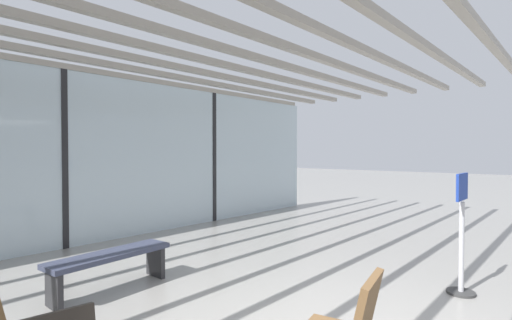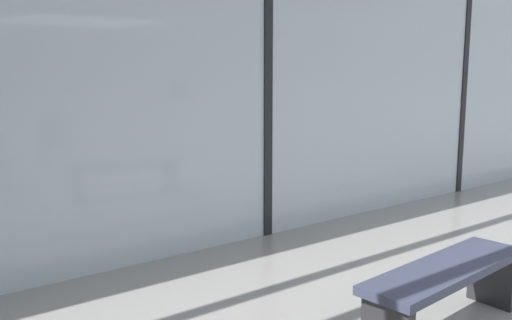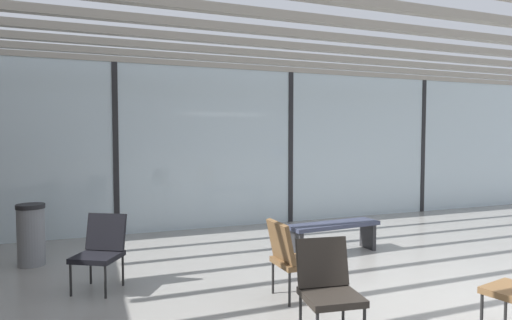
% 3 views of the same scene
% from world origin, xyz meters
% --- Properties ---
extents(glass_curtain_wall, '(14.00, 0.08, 3.14)m').
position_xyz_m(glass_curtain_wall, '(0.00, 5.20, 1.57)').
color(glass_curtain_wall, silver).
rests_on(glass_curtain_wall, ground).
extents(window_mullion_1, '(0.10, 0.12, 3.14)m').
position_xyz_m(window_mullion_1, '(0.00, 5.20, 1.57)').
color(window_mullion_1, black).
rests_on(window_mullion_1, ground).
extents(window_mullion_2, '(0.10, 0.12, 3.14)m').
position_xyz_m(window_mullion_2, '(3.50, 5.20, 1.57)').
color(window_mullion_2, black).
rests_on(window_mullion_2, ground).
extents(parked_airplane, '(13.47, 4.15, 4.15)m').
position_xyz_m(parked_airplane, '(1.43, 10.75, 2.08)').
color(parked_airplane, silver).
rests_on(parked_airplane, ground).
extents(waiting_bench, '(1.53, 0.52, 0.47)m').
position_xyz_m(waiting_bench, '(-0.46, 2.67, 0.36)').
color(waiting_bench, '#33384C').
rests_on(waiting_bench, ground).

